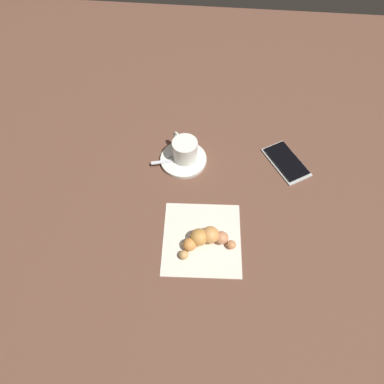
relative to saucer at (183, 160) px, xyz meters
name	(u,v)px	position (x,y,z in m)	size (l,w,h in m)	color
ground_plane	(195,195)	(-0.11, -0.04, -0.01)	(1.80, 1.80, 0.00)	brown
saucer	(183,160)	(0.00, 0.00, 0.00)	(0.12, 0.12, 0.01)	white
espresso_cup	(185,149)	(0.01, 0.00, 0.03)	(0.09, 0.07, 0.06)	white
teaspoon	(181,159)	(-0.01, 0.01, 0.01)	(0.04, 0.12, 0.01)	silver
sugar_packet	(176,152)	(0.02, 0.02, 0.01)	(0.06, 0.02, 0.01)	white
napkin	(202,239)	(-0.23, -0.07, 0.00)	(0.19, 0.18, 0.00)	silver
croissant	(205,238)	(-0.24, -0.08, 0.01)	(0.09, 0.13, 0.04)	tan
cell_phone	(286,162)	(0.02, -0.28, 0.00)	(0.15, 0.13, 0.01)	#BABDB9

